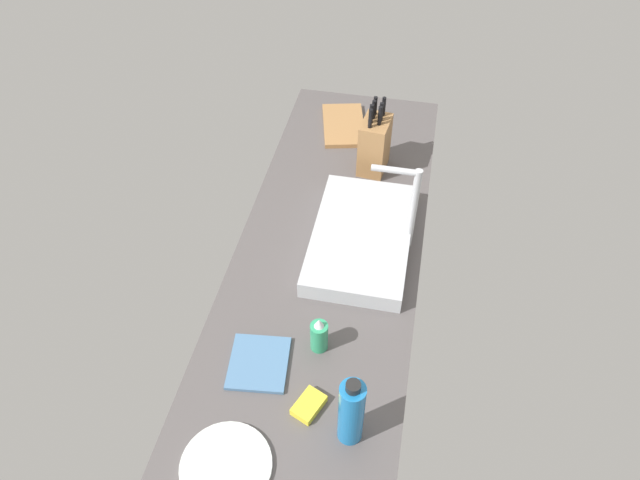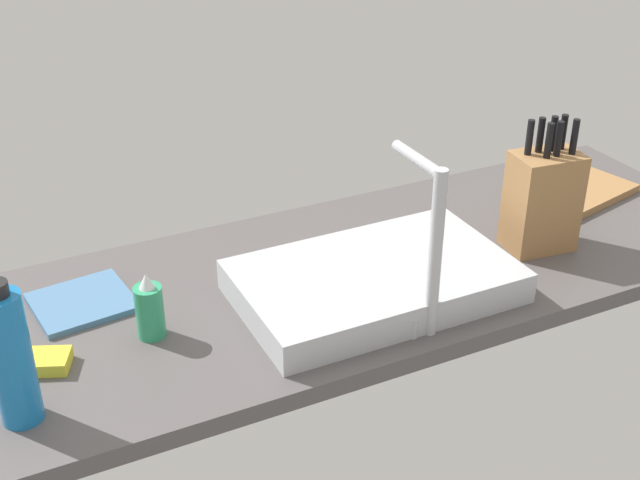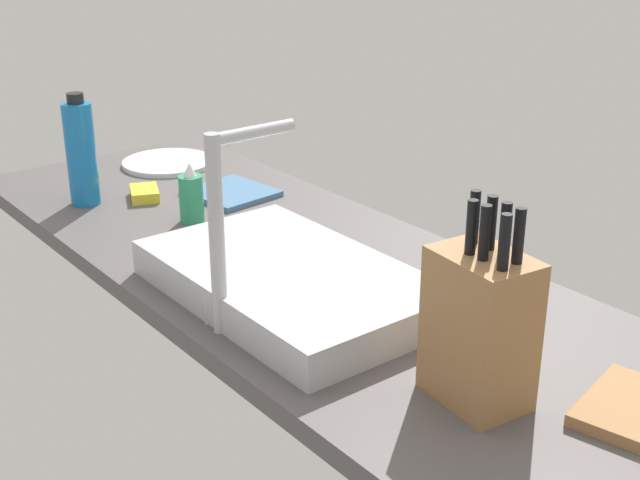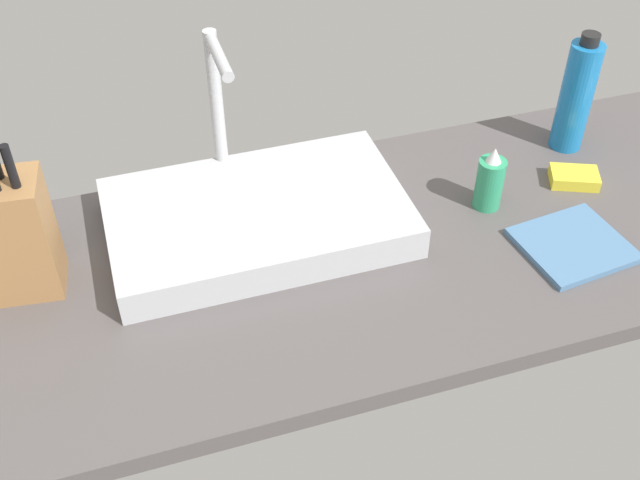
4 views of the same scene
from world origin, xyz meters
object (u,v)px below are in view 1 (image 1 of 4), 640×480
(dinner_plate, at_px, (226,466))
(knife_block, at_px, (374,144))
(dish_sponge, at_px, (309,405))
(sink_basin, at_px, (361,238))
(soap_bottle, at_px, (319,335))
(dish_towel, at_px, (259,363))
(faucet, at_px, (409,203))
(cutting_board, at_px, (344,125))
(water_bottle, at_px, (351,412))

(dinner_plate, bearing_deg, knife_block, 170.84)
(dish_sponge, bearing_deg, sink_basin, 175.68)
(dinner_plate, bearing_deg, soap_bottle, 158.23)
(knife_block, relative_size, dish_towel, 1.61)
(faucet, relative_size, knife_block, 1.12)
(sink_basin, bearing_deg, dinner_plate, -14.70)
(dish_sponge, bearing_deg, dish_towel, -121.54)
(faucet, xyz_separation_m, dinner_plate, (0.84, -0.35, -0.18))
(faucet, bearing_deg, sink_basin, -78.93)
(knife_block, bearing_deg, sink_basin, 8.96)
(faucet, height_order, dish_towel, faucet)
(cutting_board, height_order, soap_bottle, soap_bottle)
(dish_sponge, bearing_deg, dinner_plate, -40.36)
(knife_block, bearing_deg, cutting_board, -140.68)
(dinner_plate, bearing_deg, dish_towel, 179.80)
(knife_block, height_order, dinner_plate, knife_block)
(cutting_board, xyz_separation_m, water_bottle, (1.31, 0.24, 0.11))
(sink_basin, distance_m, soap_bottle, 0.43)
(soap_bottle, relative_size, dish_sponge, 1.42)
(faucet, xyz_separation_m, cutting_board, (-0.62, -0.31, -0.18))
(dish_towel, bearing_deg, knife_block, 168.02)
(cutting_board, relative_size, soap_bottle, 2.25)
(soap_bottle, bearing_deg, water_bottle, 27.86)
(dinner_plate, distance_m, dish_sponge, 0.26)
(water_bottle, distance_m, dinner_plate, 0.34)
(water_bottle, bearing_deg, soap_bottle, -152.14)
(sink_basin, relative_size, dinner_plate, 2.29)
(sink_basin, relative_size, water_bottle, 2.11)
(faucet, bearing_deg, dish_sponge, -15.99)
(cutting_board, bearing_deg, dish_sponge, 5.59)
(dinner_plate, height_order, dish_towel, same)
(cutting_board, bearing_deg, water_bottle, 10.40)
(cutting_board, distance_m, dish_towel, 1.16)
(water_bottle, relative_size, dinner_plate, 1.08)
(soap_bottle, bearing_deg, dish_towel, -59.37)
(water_bottle, distance_m, dish_towel, 0.34)
(faucet, xyz_separation_m, water_bottle, (0.69, -0.07, -0.07))
(cutting_board, height_order, dinner_plate, cutting_board)
(sink_basin, xyz_separation_m, water_bottle, (0.67, 0.07, 0.09))
(dinner_plate, bearing_deg, water_bottle, 117.05)
(sink_basin, height_order, cutting_board, sink_basin)
(water_bottle, distance_m, dish_sponge, 0.17)
(dish_towel, bearing_deg, soap_bottle, 120.63)
(faucet, bearing_deg, knife_block, -157.92)
(water_bottle, xyz_separation_m, dinner_plate, (0.14, -0.28, -0.11))
(sink_basin, xyz_separation_m, dish_towel, (0.51, -0.21, -0.02))
(sink_basin, xyz_separation_m, faucet, (-0.03, 0.14, 0.16))
(sink_basin, relative_size, dish_sponge, 5.80)
(dinner_plate, bearing_deg, faucet, 157.31)
(faucet, distance_m, knife_block, 0.42)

